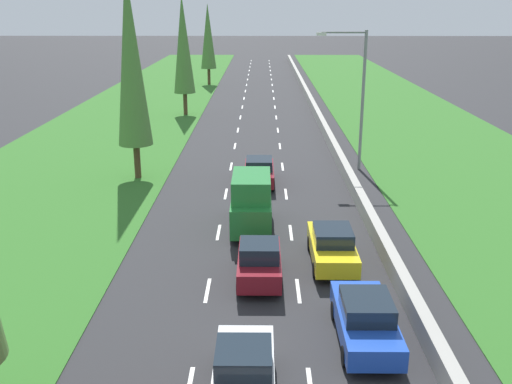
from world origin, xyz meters
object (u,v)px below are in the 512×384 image
(green_van_centre_lane, at_px, (251,202))
(poplar_tree_second, at_px, (131,59))
(yellow_sedan_right_lane, at_px, (332,246))
(maroon_sedan_centre_lane, at_px, (259,171))
(silver_hatchback_centre_lane, at_px, (244,371))
(poplar_tree_fourth, at_px, (208,36))
(maroon_hatchback_centre_lane, at_px, (259,261))
(street_light_mast, at_px, (358,91))
(poplar_tree_third, at_px, (183,45))
(blue_sedan_right_lane, at_px, (365,319))

(green_van_centre_lane, height_order, poplar_tree_second, poplar_tree_second)
(yellow_sedan_right_lane, height_order, maroon_sedan_centre_lane, same)
(green_van_centre_lane, distance_m, maroon_sedan_centre_lane, 7.51)
(silver_hatchback_centre_lane, xyz_separation_m, poplar_tree_fourth, (-6.73, 66.61, 5.56))
(maroon_hatchback_centre_lane, relative_size, green_van_centre_lane, 0.80)
(maroon_sedan_centre_lane, bearing_deg, street_light_mast, 28.70)
(poplar_tree_third, bearing_deg, blue_sedan_right_lane, -75.00)
(poplar_tree_third, distance_m, poplar_tree_fourth, 22.85)
(maroon_sedan_centre_lane, height_order, street_light_mast, street_light_mast)
(poplar_tree_second, bearing_deg, silver_hatchback_centre_lane, -71.18)
(yellow_sedan_right_lane, height_order, poplar_tree_second, poplar_tree_second)
(yellow_sedan_right_lane, bearing_deg, blue_sedan_right_lane, -86.35)
(green_van_centre_lane, bearing_deg, maroon_sedan_centre_lane, 87.42)
(blue_sedan_right_lane, relative_size, poplar_tree_fourth, 0.42)
(poplar_tree_fourth, bearing_deg, maroon_sedan_centre_lane, -81.32)
(silver_hatchback_centre_lane, distance_m, blue_sedan_right_lane, 4.81)
(silver_hatchback_centre_lane, bearing_deg, street_light_mast, 74.41)
(yellow_sedan_right_lane, height_order, street_light_mast, street_light_mast)
(yellow_sedan_right_lane, xyz_separation_m, poplar_tree_third, (-10.57, 34.87, 5.99))
(blue_sedan_right_lane, distance_m, green_van_centre_lane, 10.72)
(poplar_tree_third, distance_m, street_light_mast, 24.29)
(blue_sedan_right_lane, bearing_deg, maroon_sedan_centre_lane, 101.39)
(yellow_sedan_right_lane, distance_m, street_light_mast, 15.87)
(maroon_hatchback_centre_lane, xyz_separation_m, poplar_tree_third, (-7.50, 36.51, 5.96))
(blue_sedan_right_lane, bearing_deg, maroon_hatchback_centre_lane, 128.29)
(green_van_centre_lane, bearing_deg, street_light_mast, 58.68)
(poplar_tree_third, xyz_separation_m, street_light_mast, (13.75, -19.96, -1.57))
(yellow_sedan_right_lane, bearing_deg, green_van_centre_lane, 131.15)
(poplar_tree_second, height_order, street_light_mast, poplar_tree_second)
(poplar_tree_second, distance_m, poplar_tree_fourth, 45.04)
(poplar_tree_second, distance_m, poplar_tree_third, 22.20)
(poplar_tree_fourth, bearing_deg, street_light_mast, -72.64)
(poplar_tree_second, relative_size, street_light_mast, 1.41)
(poplar_tree_third, bearing_deg, maroon_sedan_centre_lane, -72.39)
(yellow_sedan_right_lane, distance_m, poplar_tree_fourth, 58.87)
(yellow_sedan_right_lane, xyz_separation_m, maroon_sedan_centre_lane, (-3.14, 11.45, 0.00))
(silver_hatchback_centre_lane, relative_size, yellow_sedan_right_lane, 0.87)
(maroon_hatchback_centre_lane, bearing_deg, maroon_sedan_centre_lane, 90.30)
(maroon_hatchback_centre_lane, xyz_separation_m, yellow_sedan_right_lane, (3.07, 1.64, -0.02))
(maroon_hatchback_centre_lane, bearing_deg, poplar_tree_third, 101.61)
(silver_hatchback_centre_lane, bearing_deg, poplar_tree_third, 99.22)
(maroon_hatchback_centre_lane, xyz_separation_m, street_light_mast, (6.25, 16.55, 4.40))
(silver_hatchback_centre_lane, bearing_deg, green_van_centre_lane, 90.04)
(maroon_hatchback_centre_lane, bearing_deg, blue_sedan_right_lane, -51.71)
(silver_hatchback_centre_lane, bearing_deg, maroon_sedan_centre_lane, 89.08)
(maroon_sedan_centre_lane, distance_m, street_light_mast, 8.45)
(poplar_tree_second, xyz_separation_m, poplar_tree_third, (0.25, 22.19, -0.62))
(green_van_centre_lane, bearing_deg, yellow_sedan_right_lane, -48.85)
(maroon_sedan_centre_lane, height_order, poplar_tree_second, poplar_tree_second)
(silver_hatchback_centre_lane, relative_size, blue_sedan_right_lane, 0.87)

